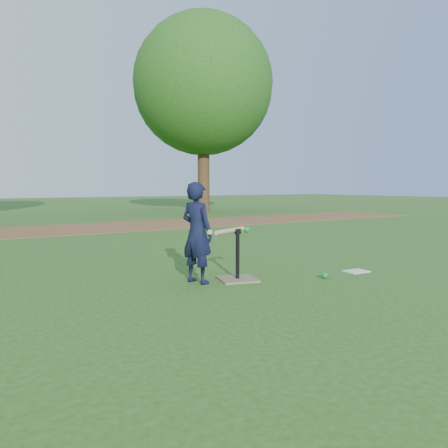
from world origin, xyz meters
TOP-DOWN VIEW (x-y plane):
  - ground at (0.00, 0.00)m, footprint 80.00×80.00m
  - dirt_strip at (0.00, 7.50)m, footprint 24.00×3.00m
  - child at (-0.37, 0.24)m, footprint 0.40×0.49m
  - wiffle_ball_ground at (1.04, -0.40)m, footprint 0.08×0.08m
  - clipboard at (1.70, -0.32)m, footprint 0.32×0.25m
  - batting_tee at (0.10, 0.10)m, footprint 0.53×0.53m
  - swing_action at (0.02, 0.10)m, footprint 0.69×0.30m
  - tree_right at (6.50, 12.00)m, footprint 5.80×5.80m

SIDE VIEW (x-z plane):
  - ground at x=0.00m, z-range 0.00..0.00m
  - dirt_strip at x=0.00m, z-range 0.00..0.01m
  - clipboard at x=1.70m, z-range 0.00..0.01m
  - wiffle_ball_ground at x=1.04m, z-range 0.00..0.08m
  - batting_tee at x=0.10m, z-range -0.20..0.42m
  - child at x=-0.37m, z-range 0.00..1.17m
  - swing_action at x=0.02m, z-range 0.55..0.64m
  - tree_right at x=6.50m, z-range 1.19..9.39m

